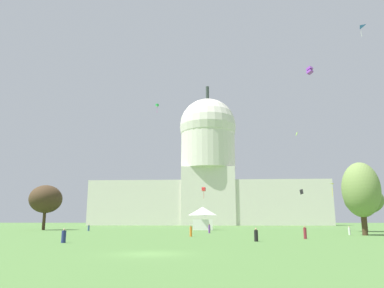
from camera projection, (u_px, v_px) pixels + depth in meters
ground_plane at (150, 254)px, 25.71m from camera, size 800.00×800.00×0.00m
capitol_building at (208, 175)px, 192.77m from camera, size 123.23×30.79×76.41m
event_tent at (203, 218)px, 92.39m from camera, size 5.29×4.94×5.79m
tree_east_far at (364, 200)px, 78.47m from camera, size 11.04×11.04×9.73m
tree_east_mid at (361, 190)px, 59.34m from camera, size 6.51×6.80×11.86m
tree_west_far at (46, 199)px, 93.09m from camera, size 9.20×9.95×11.39m
person_maroon_front_left at (305, 233)px, 46.81m from camera, size 0.56×0.56×1.63m
person_navy_lawn_far_left at (64, 236)px, 38.45m from camera, size 0.64×0.64×1.50m
person_denim_front_center at (89, 228)px, 82.85m from camera, size 0.54×0.54×1.45m
person_orange_near_tree_east at (191, 231)px, 53.64m from camera, size 0.38×0.38×1.63m
person_white_back_center at (349, 231)px, 59.89m from camera, size 0.46×0.46×1.44m
person_purple_mid_center at (209, 229)px, 68.81m from camera, size 0.48×0.48×1.74m
person_black_deep_crowd at (256, 235)px, 41.04m from camera, size 0.56×0.56×1.49m
kite_blue_high at (360, 27)px, 77.68m from camera, size 1.14×1.76×2.43m
kite_lime_mid at (297, 134)px, 109.05m from camera, size 0.51×0.79×1.08m
kite_black_low at (302, 192)px, 92.41m from camera, size 0.70×1.09×1.41m
kite_violet_mid at (310, 70)px, 74.63m from camera, size 1.56×1.56×1.51m
kite_red_low at (204, 189)px, 88.30m from camera, size 1.01×1.05×2.72m
kite_yellow_low at (330, 186)px, 92.65m from camera, size 1.52×1.57×3.02m
kite_green_high at (157, 105)px, 148.49m from camera, size 1.35×1.35×3.90m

